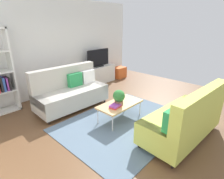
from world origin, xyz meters
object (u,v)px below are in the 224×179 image
Objects in this scene: tv_console at (98,75)px; vase_0 at (85,67)px; bottle_0 at (90,66)px; storage_trunk at (119,72)px; couch_green at (185,119)px; potted_plant at (119,97)px; couch_beige at (71,92)px; table_book_0 at (115,107)px; coffee_table at (120,104)px; tv at (98,58)px.

vase_0 is (-0.58, 0.05, 0.38)m from tv_console.
bottle_0 is (0.17, -0.09, 0.04)m from vase_0.
vase_0 reaches higher than storage_trunk.
couch_green is 1.44m from potted_plant.
table_book_0 is (0.15, -1.48, -0.01)m from couch_beige.
couch_beige is at bearing -152.40° from tv_console.
storage_trunk is (1.10, -0.10, -0.10)m from tv_console.
storage_trunk is (2.39, 3.76, -0.23)m from couch_green.
tv_console is 1.11m from storage_trunk.
table_book_0 is (-0.51, 1.36, -0.01)m from couch_green.
couch_green is 1.45m from coffee_table.
tv is at bearing 56.16° from potted_plant.
couch_green is 1.39× the size of tv_console.
couch_beige reaches higher than coffee_table.
vase_0 reaches higher than coffee_table.
couch_beige and couch_green have the same top height.
storage_trunk is 3.76m from table_book_0.
tv_console is 2.98m from potted_plant.
table_book_0 is at bearing 97.37° from couch_beige.
couch_green is 3.75× the size of storage_trunk.
coffee_table is 0.24m from table_book_0.
storage_trunk is at bearing 39.62° from table_book_0.
storage_trunk is at bearing 61.36° from couch_green.
couch_green is 1.45m from table_book_0.
couch_green is (0.66, -2.84, 0.00)m from couch_beige.
couch_beige is 2.92m from couch_green.
storage_trunk is at bearing -161.64° from couch_beige.
coffee_table is (-0.28, 1.42, -0.05)m from couch_green.
bottle_0 is at bearing -28.52° from vase_0.
coffee_table is 4.58× the size of table_book_0.
vase_0 is at bearing 173.12° from tv.
tv is at bearing 57.11° from coffee_table.
couch_green reaches higher than potted_plant.
table_book_0 is (-2.89, -2.40, 0.21)m from storage_trunk.
couch_beige is 9.25× the size of bottle_0.
tv_console is (1.94, 1.02, -0.13)m from couch_beige.
tv_console is 0.70m from vase_0.
vase_0 is (-0.58, 0.07, -0.25)m from tv.
vase_0 is (0.71, 3.91, 0.25)m from couch_green.
couch_beige is 2.20m from tv_console.
couch_green is 9.39× the size of bottle_0.
tv_console is at bearing 75.34° from couch_green.
couch_beige reaches higher than bottle_0.
bottle_0 is at bearing 60.67° from table_book_0.
potted_plant is (-0.08, -0.03, 0.22)m from coffee_table.
table_book_0 is 1.15× the size of bottle_0.
vase_0 is (-1.68, 0.15, 0.48)m from storage_trunk.
potted_plant is at bearing 108.14° from couch_green.
table_book_0 is at bearing -125.93° from tv.
tv_console reaches higher than coffee_table.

